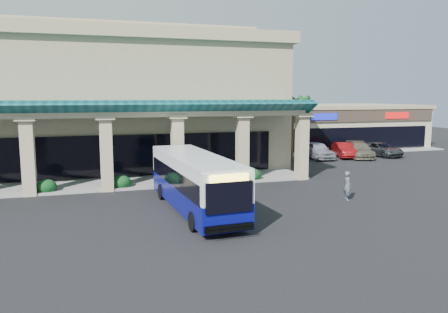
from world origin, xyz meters
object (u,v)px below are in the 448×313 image
object	(u,v)px
transit_bus	(195,183)
car_gray	(380,149)
car_white	(344,150)
pedestrian	(347,186)
car_red	(360,150)
car_silver	(317,150)

from	to	relation	value
transit_bus	car_gray	bearing A→B (deg)	30.18
car_gray	car_white	bearing A→B (deg)	166.43
pedestrian	car_gray	world-z (taller)	pedestrian
car_gray	pedestrian	bearing A→B (deg)	-142.36
transit_bus	pedestrian	world-z (taller)	transit_bus
car_white	transit_bus	bearing A→B (deg)	-124.07
car_red	car_gray	xyz separation A→B (m)	(2.62, 0.39, -0.06)
car_silver	pedestrian	bearing A→B (deg)	-111.17
car_white	car_red	xyz separation A→B (m)	(1.37, -0.58, 0.02)
transit_bus	car_silver	xyz separation A→B (m)	(15.49, 15.12, -0.65)
pedestrian	car_red	size ratio (longest dim) A/B	0.33
car_white	car_gray	xyz separation A→B (m)	(3.98, -0.19, -0.05)
car_silver	car_red	xyz separation A→B (m)	(4.32, -0.58, -0.07)
car_white	car_red	world-z (taller)	car_red
transit_bus	car_gray	world-z (taller)	transit_bus
transit_bus	pedestrian	distance (m)	8.94
transit_bus	car_red	size ratio (longest dim) A/B	2.06
transit_bus	car_silver	world-z (taller)	transit_bus
car_red	pedestrian	bearing A→B (deg)	-104.18
transit_bus	car_silver	distance (m)	21.65
pedestrian	car_red	world-z (taller)	pedestrian
car_silver	car_gray	distance (m)	6.94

